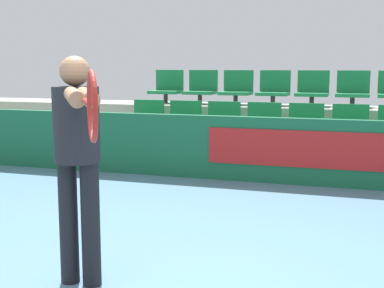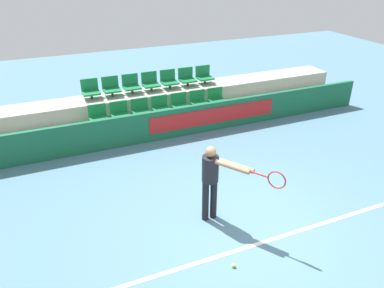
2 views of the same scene
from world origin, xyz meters
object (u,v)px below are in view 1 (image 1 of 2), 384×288
stadium_chair_3 (263,124)px  stadium_chair_9 (237,89)px  stadium_chair_10 (274,89)px  tennis_player (78,147)px  stadium_chair_5 (350,127)px  stadium_chair_12 (353,90)px  stadium_chair_7 (167,88)px  stadium_chair_0 (146,120)px  stadium_chair_2 (222,122)px  stadium_chair_11 (312,90)px  stadium_chair_1 (183,121)px  stadium_chair_4 (305,125)px  stadium_chair_8 (201,88)px

stadium_chair_3 → stadium_chair_9: size_ratio=1.00×
stadium_chair_10 → tennis_player: (-0.43, -5.31, -0.16)m
stadium_chair_5 → stadium_chair_12: 1.03m
stadium_chair_5 → stadium_chair_7: (-2.97, 0.92, 0.45)m
stadium_chair_5 → stadium_chair_0: bearing=180.0°
stadium_chair_3 → stadium_chair_12: (1.19, 0.92, 0.45)m
stadium_chair_2 → stadium_chair_10: size_ratio=1.00×
stadium_chair_5 → tennis_player: (-1.62, -4.38, 0.28)m
stadium_chair_0 → stadium_chair_7: bearing=90.0°
stadium_chair_0 → stadium_chair_11: bearing=21.2°
stadium_chair_1 → tennis_player: bearing=-80.2°
stadium_chair_11 → stadium_chair_2: bearing=-142.1°
stadium_chair_12 → tennis_player: size_ratio=0.34×
stadium_chair_5 → stadium_chair_9: (-1.78, 0.92, 0.45)m
stadium_chair_12 → stadium_chair_0: bearing=-162.7°
stadium_chair_5 → stadium_chair_10: stadium_chair_10 is taller
stadium_chair_12 → stadium_chair_10: bearing=180.0°
stadium_chair_11 → stadium_chair_4: bearing=-90.0°
stadium_chair_2 → stadium_chair_9: 1.03m
stadium_chair_4 → tennis_player: tennis_player is taller
stadium_chair_8 → stadium_chair_12: (2.38, 0.00, 0.00)m
stadium_chair_7 → stadium_chair_8: size_ratio=1.00×
stadium_chair_2 → stadium_chair_11: stadium_chair_11 is taller
stadium_chair_3 → stadium_chair_4: size_ratio=1.00×
stadium_chair_1 → stadium_chair_11: bearing=27.4°
stadium_chair_8 → stadium_chair_5: bearing=-21.2°
stadium_chair_11 → stadium_chair_10: bearing=180.0°
stadium_chair_3 → stadium_chair_12: bearing=37.9°
stadium_chair_4 → stadium_chair_8: 2.06m
stadium_chair_7 → stadium_chair_10: size_ratio=1.00×
stadium_chair_2 → tennis_player: size_ratio=0.34×
stadium_chair_2 → stadium_chair_10: 1.18m
stadium_chair_4 → stadium_chair_0: bearing=180.0°
stadium_chair_7 → stadium_chair_9: size_ratio=1.00×
stadium_chair_1 → stadium_chair_8: 1.03m
stadium_chair_4 → stadium_chair_5: 0.59m
stadium_chair_12 → stadium_chair_3: bearing=-142.1°
stadium_chair_2 → stadium_chair_4: same height
stadium_chair_7 → stadium_chair_5: bearing=-17.3°
stadium_chair_8 → tennis_player: (0.76, -5.31, -0.16)m
stadium_chair_2 → tennis_player: 4.39m
stadium_chair_9 → stadium_chair_12: (1.78, 0.00, 0.00)m
stadium_chair_8 → stadium_chair_12: 2.38m
stadium_chair_5 → stadium_chair_11: size_ratio=1.00×
stadium_chair_3 → tennis_player: tennis_player is taller
stadium_chair_0 → stadium_chair_4: 2.38m
stadium_chair_9 → stadium_chair_10: bearing=0.0°
stadium_chair_5 → stadium_chair_11: stadium_chair_11 is taller
stadium_chair_3 → stadium_chair_11: stadium_chair_11 is taller
stadium_chair_3 → stadium_chair_10: stadium_chair_10 is taller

